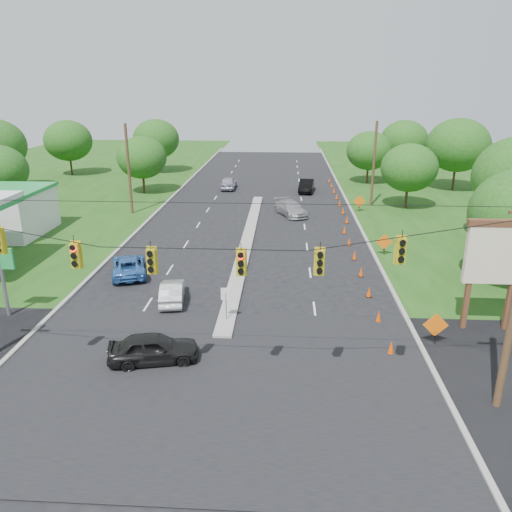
# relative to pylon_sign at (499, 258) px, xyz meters

# --- Properties ---
(ground) EXTENTS (160.00, 160.00, 0.00)m
(ground) POSITION_rel_pylon_sign_xyz_m (-14.31, -6.20, -4.00)
(ground) COLOR black
(ground) RESTS_ON ground
(cross_street) EXTENTS (160.00, 14.00, 0.02)m
(cross_street) POSITION_rel_pylon_sign_xyz_m (-14.31, -6.20, -4.00)
(cross_street) COLOR black
(cross_street) RESTS_ON ground
(curb_left) EXTENTS (0.25, 110.00, 0.16)m
(curb_left) POSITION_rel_pylon_sign_xyz_m (-24.41, 23.80, -4.00)
(curb_left) COLOR gray
(curb_left) RESTS_ON ground
(curb_right) EXTENTS (0.25, 110.00, 0.16)m
(curb_right) POSITION_rel_pylon_sign_xyz_m (-4.21, 23.80, -4.00)
(curb_right) COLOR gray
(curb_right) RESTS_ON ground
(median) EXTENTS (1.00, 34.00, 0.18)m
(median) POSITION_rel_pylon_sign_xyz_m (-14.31, 14.80, -4.00)
(median) COLOR gray
(median) RESTS_ON ground
(median_sign) EXTENTS (0.55, 0.06, 2.05)m
(median_sign) POSITION_rel_pylon_sign_xyz_m (-14.31, -0.20, -2.54)
(median_sign) COLOR gray
(median_sign) RESTS_ON ground
(signal_span) EXTENTS (25.60, 0.32, 9.00)m
(signal_span) POSITION_rel_pylon_sign_xyz_m (-14.37, -7.20, 0.97)
(signal_span) COLOR #422D1C
(signal_span) RESTS_ON ground
(utility_pole_far_left) EXTENTS (0.28, 0.28, 9.00)m
(utility_pole_far_left) POSITION_rel_pylon_sign_xyz_m (-26.81, 23.80, 0.50)
(utility_pole_far_left) COLOR #422D1C
(utility_pole_far_left) RESTS_ON ground
(utility_pole_far_right) EXTENTS (0.28, 0.28, 9.00)m
(utility_pole_far_right) POSITION_rel_pylon_sign_xyz_m (-1.81, 28.80, 0.50)
(utility_pole_far_right) COLOR #422D1C
(utility_pole_far_right) RESTS_ON ground
(pylon_sign) EXTENTS (5.90, 2.30, 6.12)m
(pylon_sign) POSITION_rel_pylon_sign_xyz_m (0.00, 0.00, 0.00)
(pylon_sign) COLOR #59331E
(pylon_sign) RESTS_ON ground
(cone_0) EXTENTS (0.32, 0.32, 0.70)m
(cone_0) POSITION_rel_pylon_sign_xyz_m (-5.85, -3.20, -3.65)
(cone_0) COLOR #E14305
(cone_0) RESTS_ON ground
(cone_1) EXTENTS (0.32, 0.32, 0.70)m
(cone_1) POSITION_rel_pylon_sign_xyz_m (-5.85, 0.30, -3.65)
(cone_1) COLOR #E14305
(cone_1) RESTS_ON ground
(cone_2) EXTENTS (0.32, 0.32, 0.70)m
(cone_2) POSITION_rel_pylon_sign_xyz_m (-5.85, 3.80, -3.65)
(cone_2) COLOR #E14305
(cone_2) RESTS_ON ground
(cone_3) EXTENTS (0.32, 0.32, 0.70)m
(cone_3) POSITION_rel_pylon_sign_xyz_m (-5.85, 7.30, -3.65)
(cone_3) COLOR #E14305
(cone_3) RESTS_ON ground
(cone_4) EXTENTS (0.32, 0.32, 0.70)m
(cone_4) POSITION_rel_pylon_sign_xyz_m (-5.85, 10.80, -3.65)
(cone_4) COLOR #E14305
(cone_4) RESTS_ON ground
(cone_5) EXTENTS (0.32, 0.32, 0.70)m
(cone_5) POSITION_rel_pylon_sign_xyz_m (-5.85, 14.30, -3.65)
(cone_5) COLOR #E14305
(cone_5) RESTS_ON ground
(cone_6) EXTENTS (0.32, 0.32, 0.70)m
(cone_6) POSITION_rel_pylon_sign_xyz_m (-5.85, 17.80, -3.65)
(cone_6) COLOR #E14305
(cone_6) RESTS_ON ground
(cone_7) EXTENTS (0.32, 0.32, 0.70)m
(cone_7) POSITION_rel_pylon_sign_xyz_m (-5.25, 21.30, -3.65)
(cone_7) COLOR #E14305
(cone_7) RESTS_ON ground
(cone_8) EXTENTS (0.32, 0.32, 0.70)m
(cone_8) POSITION_rel_pylon_sign_xyz_m (-5.25, 24.80, -3.65)
(cone_8) COLOR #E14305
(cone_8) RESTS_ON ground
(cone_9) EXTENTS (0.32, 0.32, 0.70)m
(cone_9) POSITION_rel_pylon_sign_xyz_m (-5.25, 28.30, -3.65)
(cone_9) COLOR #E14305
(cone_9) RESTS_ON ground
(cone_10) EXTENTS (0.32, 0.32, 0.70)m
(cone_10) POSITION_rel_pylon_sign_xyz_m (-5.25, 31.80, -3.65)
(cone_10) COLOR #E14305
(cone_10) RESTS_ON ground
(cone_11) EXTENTS (0.32, 0.32, 0.70)m
(cone_11) POSITION_rel_pylon_sign_xyz_m (-5.25, 35.30, -3.65)
(cone_11) COLOR #E14305
(cone_11) RESTS_ON ground
(cone_12) EXTENTS (0.32, 0.32, 0.70)m
(cone_12) POSITION_rel_pylon_sign_xyz_m (-5.25, 38.80, -3.65)
(cone_12) COLOR #E14305
(cone_12) RESTS_ON ground
(cone_13) EXTENTS (0.32, 0.32, 0.70)m
(cone_13) POSITION_rel_pylon_sign_xyz_m (-5.25, 42.30, -3.65)
(cone_13) COLOR #E14305
(cone_13) RESTS_ON ground
(work_sign_0) EXTENTS (1.27, 0.58, 1.37)m
(work_sign_0) POSITION_rel_pylon_sign_xyz_m (-3.51, -2.20, -2.91)
(work_sign_0) COLOR black
(work_sign_0) RESTS_ON ground
(work_sign_1) EXTENTS (1.27, 0.58, 1.37)m
(work_sign_1) POSITION_rel_pylon_sign_xyz_m (-3.51, 11.80, -2.91)
(work_sign_1) COLOR black
(work_sign_1) RESTS_ON ground
(work_sign_2) EXTENTS (1.27, 0.58, 1.37)m
(work_sign_2) POSITION_rel_pylon_sign_xyz_m (-3.51, 25.80, -2.91)
(work_sign_2) COLOR black
(work_sign_2) RESTS_ON ground
(tree_4) EXTENTS (6.72, 6.72, 7.84)m
(tree_4) POSITION_rel_pylon_sign_xyz_m (-42.31, 45.80, 0.96)
(tree_4) COLOR black
(tree_4) RESTS_ON ground
(tree_5) EXTENTS (5.88, 5.88, 6.86)m
(tree_5) POSITION_rel_pylon_sign_xyz_m (-28.31, 33.80, 0.34)
(tree_5) COLOR black
(tree_5) RESTS_ON ground
(tree_6) EXTENTS (6.72, 6.72, 7.84)m
(tree_6) POSITION_rel_pylon_sign_xyz_m (-30.31, 48.80, 0.96)
(tree_6) COLOR black
(tree_6) RESTS_ON ground
(tree_9) EXTENTS (5.88, 5.88, 6.86)m
(tree_9) POSITION_rel_pylon_sign_xyz_m (1.69, 27.80, 0.34)
(tree_9) COLOR black
(tree_9) RESTS_ON ground
(tree_10) EXTENTS (7.56, 7.56, 8.82)m
(tree_10) POSITION_rel_pylon_sign_xyz_m (9.69, 37.80, 1.58)
(tree_10) COLOR black
(tree_10) RESTS_ON ground
(tree_11) EXTENTS (6.72, 6.72, 7.84)m
(tree_11) POSITION_rel_pylon_sign_xyz_m (5.69, 48.80, 0.96)
(tree_11) COLOR black
(tree_11) RESTS_ON ground
(tree_12) EXTENTS (5.88, 5.88, 6.86)m
(tree_12) POSITION_rel_pylon_sign_xyz_m (-0.31, 41.80, 0.34)
(tree_12) COLOR black
(tree_12) RESTS_ON ground
(black_sedan) EXTENTS (4.52, 2.59, 1.45)m
(black_sedan) POSITION_rel_pylon_sign_xyz_m (-17.27, -4.58, -3.28)
(black_sedan) COLOR black
(black_sedan) RESTS_ON ground
(white_sedan) EXTENTS (1.92, 4.02, 1.27)m
(white_sedan) POSITION_rel_pylon_sign_xyz_m (-17.92, 2.39, -3.36)
(white_sedan) COLOR #BEBEBE
(white_sedan) RESTS_ON ground
(blue_pickup) EXTENTS (3.55, 5.25, 1.34)m
(blue_pickup) POSITION_rel_pylon_sign_xyz_m (-21.93, 6.73, -3.33)
(blue_pickup) COLOR #2E62AB
(blue_pickup) RESTS_ON ground
(silver_car_far) EXTENTS (3.83, 5.35, 1.44)m
(silver_car_far) POSITION_rel_pylon_sign_xyz_m (-10.59, 24.13, -3.28)
(silver_car_far) COLOR gray
(silver_car_far) RESTS_ON ground
(silver_car_oncoming) EXTENTS (1.83, 4.51, 1.54)m
(silver_car_oncoming) POSITION_rel_pylon_sign_xyz_m (-18.36, 37.16, -3.23)
(silver_car_oncoming) COLOR #9A94AD
(silver_car_oncoming) RESTS_ON ground
(dark_car_receding) EXTENTS (2.16, 4.92, 1.57)m
(dark_car_receding) POSITION_rel_pylon_sign_xyz_m (-8.58, 35.91, -3.21)
(dark_car_receding) COLOR black
(dark_car_receding) RESTS_ON ground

